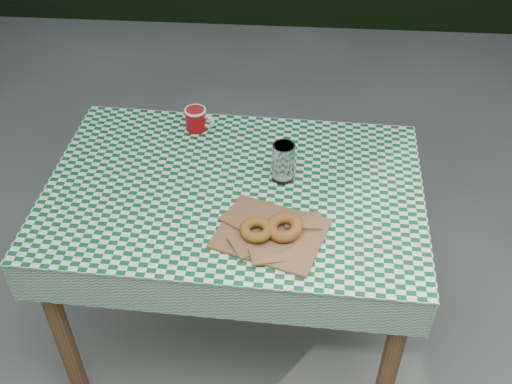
{
  "coord_description": "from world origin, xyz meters",
  "views": [
    {
      "loc": [
        0.24,
        -1.33,
        2.04
      ],
      "look_at": [
        0.13,
        0.09,
        0.79
      ],
      "focal_mm": 42.6,
      "sensor_mm": 36.0,
      "label": 1
    }
  ],
  "objects_px": {
    "paper_bag": "(271,233)",
    "coffee_mug": "(196,119)",
    "table": "(236,266)",
    "drinking_glass": "(283,162)"
  },
  "relations": [
    {
      "from": "paper_bag",
      "to": "drinking_glass",
      "type": "xyz_separation_m",
      "value": [
        0.02,
        0.27,
        0.06
      ]
    },
    {
      "from": "coffee_mug",
      "to": "drinking_glass",
      "type": "distance_m",
      "value": 0.41
    },
    {
      "from": "table",
      "to": "coffee_mug",
      "type": "height_order",
      "value": "coffee_mug"
    },
    {
      "from": "table",
      "to": "paper_bag",
      "type": "relative_size",
      "value": 3.93
    },
    {
      "from": "table",
      "to": "paper_bag",
      "type": "bearing_deg",
      "value": -55.45
    },
    {
      "from": "table",
      "to": "coffee_mug",
      "type": "xyz_separation_m",
      "value": [
        -0.17,
        0.31,
        0.42
      ]
    },
    {
      "from": "table",
      "to": "drinking_glass",
      "type": "bearing_deg",
      "value": 22.83
    },
    {
      "from": "table",
      "to": "drinking_glass",
      "type": "xyz_separation_m",
      "value": [
        0.16,
        0.06,
        0.45
      ]
    },
    {
      "from": "paper_bag",
      "to": "coffee_mug",
      "type": "distance_m",
      "value": 0.6
    },
    {
      "from": "drinking_glass",
      "to": "table",
      "type": "bearing_deg",
      "value": -159.28
    }
  ]
}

